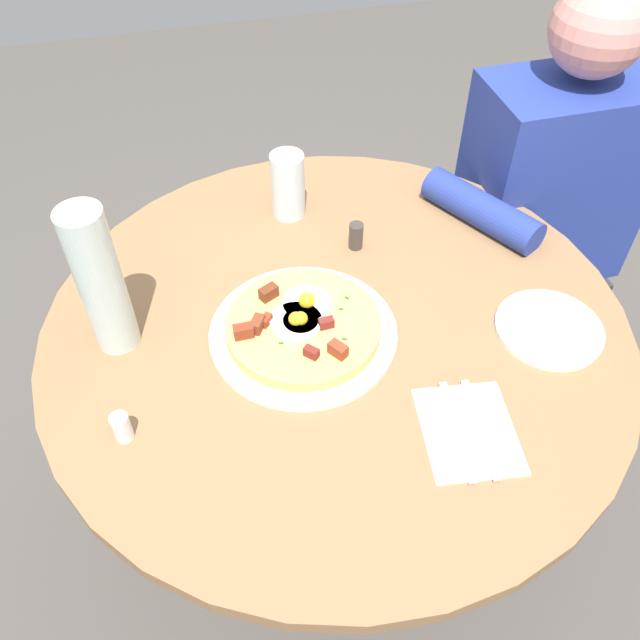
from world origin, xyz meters
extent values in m
plane|color=#4C4742|center=(0.00, 0.00, 0.00)|extent=(6.00, 6.00, 0.00)
cylinder|color=olive|center=(0.00, 0.00, 0.71)|extent=(1.03, 1.03, 0.03)
cylinder|color=#333338|center=(0.00, 0.00, 0.35)|extent=(0.12, 0.12, 0.70)
cylinder|color=#333338|center=(0.00, 0.00, 0.01)|extent=(0.46, 0.46, 0.02)
cube|color=#2D2D33|center=(-0.60, -0.32, 0.23)|extent=(0.32, 0.28, 0.45)
cube|color=navy|center=(-0.60, -0.32, 0.69)|extent=(0.38, 0.22, 0.48)
sphere|color=tan|center=(-0.60, -0.32, 1.04)|extent=(0.19, 0.19, 0.19)
cylinder|color=navy|center=(-0.36, -0.19, 0.76)|extent=(0.18, 0.26, 0.07)
cylinder|color=white|center=(0.06, 0.02, 0.73)|extent=(0.32, 0.32, 0.01)
cylinder|color=#D7B55E|center=(0.06, 0.02, 0.75)|extent=(0.26, 0.26, 0.02)
cylinder|color=white|center=(0.05, -0.02, 0.76)|extent=(0.09, 0.09, 0.01)
sphere|color=yellow|center=(0.05, -0.02, 0.77)|extent=(0.03, 0.03, 0.03)
cylinder|color=white|center=(0.07, 0.02, 0.76)|extent=(0.06, 0.06, 0.01)
sphere|color=yellow|center=(0.07, 0.02, 0.77)|extent=(0.02, 0.02, 0.02)
cylinder|color=white|center=(0.08, 0.02, 0.76)|extent=(0.09, 0.09, 0.01)
sphere|color=yellow|center=(0.08, 0.02, 0.77)|extent=(0.03, 0.03, 0.03)
cube|color=maroon|center=(0.07, 0.10, 0.77)|extent=(0.03, 0.03, 0.02)
cube|color=brown|center=(0.03, 0.10, 0.77)|extent=(0.03, 0.04, 0.02)
cube|color=maroon|center=(0.13, 0.01, 0.77)|extent=(0.03, 0.03, 0.02)
cube|color=maroon|center=(0.17, 0.03, 0.77)|extent=(0.03, 0.02, 0.02)
cube|color=brown|center=(0.11, -0.05, 0.77)|extent=(0.04, 0.03, 0.02)
cube|color=maroon|center=(0.03, 0.04, 0.77)|extent=(0.03, 0.02, 0.02)
cube|color=brown|center=(0.14, 0.02, 0.77)|extent=(0.03, 0.04, 0.02)
cube|color=#387F2D|center=(0.07, 0.01, 0.76)|extent=(0.01, 0.00, 0.00)
cube|color=#387F2D|center=(0.11, 0.06, 0.76)|extent=(0.01, 0.00, 0.00)
cube|color=#387F2D|center=(0.01, 0.08, 0.76)|extent=(0.01, 0.01, 0.00)
cube|color=#387F2D|center=(-0.02, -0.02, 0.76)|extent=(0.01, 0.01, 0.00)
cube|color=#387F2D|center=(-0.01, 0.01, 0.76)|extent=(0.01, 0.01, 0.00)
cylinder|color=silver|center=(-0.35, 0.12, 0.73)|extent=(0.19, 0.19, 0.01)
cube|color=white|center=(-0.13, 0.27, 0.73)|extent=(0.16, 0.19, 0.00)
cube|color=silver|center=(-0.11, 0.27, 0.73)|extent=(0.04, 0.18, 0.00)
cube|color=silver|center=(-0.15, 0.28, 0.73)|extent=(0.04, 0.18, 0.00)
cylinder|color=silver|center=(0.01, -0.32, 0.79)|extent=(0.07, 0.07, 0.14)
cylinder|color=silver|center=(0.37, -0.05, 0.86)|extent=(0.07, 0.07, 0.27)
cylinder|color=white|center=(0.37, 0.15, 0.75)|extent=(0.03, 0.03, 0.05)
cylinder|color=#3F3833|center=(-0.09, -0.18, 0.75)|extent=(0.03, 0.03, 0.05)
camera|label=1|loc=(0.23, 0.76, 1.58)|focal=37.14mm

